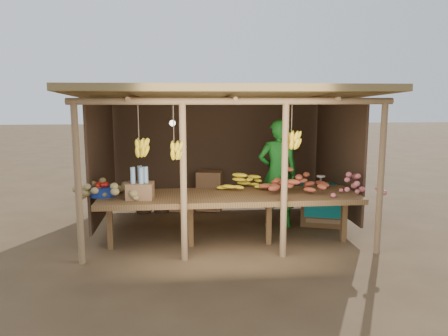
{
  "coord_description": "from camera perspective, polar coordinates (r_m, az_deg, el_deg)",
  "views": [
    {
      "loc": [
        -0.71,
        -7.36,
        2.26
      ],
      "look_at": [
        0.0,
        0.0,
        1.05
      ],
      "focal_mm": 35.0,
      "sensor_mm": 36.0,
      "label": 1
    }
  ],
  "objects": [
    {
      "name": "banana_pile",
      "position": [
        6.97,
        2.64,
        -1.34
      ],
      "size": [
        0.78,
        0.64,
        0.35
      ],
      "primitive_type": null,
      "rotation": [
        0.0,
        0.0,
        0.4
      ],
      "color": "yellow",
      "rests_on": "counter"
    },
    {
      "name": "tarp_crate",
      "position": [
        8.02,
        12.54,
        -4.54
      ],
      "size": [
        0.92,
        0.85,
        0.91
      ],
      "color": "brown",
      "rests_on": "ground"
    },
    {
      "name": "carton_stack",
      "position": [
        8.73,
        -3.05,
        -3.38
      ],
      "size": [
        1.1,
        0.48,
        0.78
      ],
      "color": "#8A613E",
      "rests_on": "ground"
    },
    {
      "name": "potato_heap",
      "position": [
        6.63,
        -15.1,
        -2.11
      ],
      "size": [
        1.11,
        0.69,
        0.37
      ],
      "primitive_type": null,
      "rotation": [
        0.0,
        0.0,
        0.04
      ],
      "color": "#95824D",
      "rests_on": "counter"
    },
    {
      "name": "bottle_box",
      "position": [
        6.41,
        -10.92,
        -2.37
      ],
      "size": [
        0.4,
        0.32,
        0.48
      ],
      "color": "#8A613E",
      "rests_on": "counter"
    },
    {
      "name": "stall_structure",
      "position": [
        7.34,
        -0.27,
        6.58
      ],
      "size": [
        4.7,
        3.5,
        2.43
      ],
      "color": "#94714C",
      "rests_on": "ground"
    },
    {
      "name": "vendor",
      "position": [
        7.61,
        7.04,
        -0.74
      ],
      "size": [
        0.71,
        0.48,
        1.89
      ],
      "primitive_type": "imported",
      "rotation": [
        0.0,
        0.0,
        3.1
      ],
      "color": "#19731F",
      "rests_on": "ground"
    },
    {
      "name": "onion_heap",
      "position": [
        6.85,
        16.99,
        -1.88
      ],
      "size": [
        1.0,
        0.79,
        0.36
      ],
      "primitive_type": null,
      "rotation": [
        0.0,
        0.0,
        -0.34
      ],
      "color": "#C45F65",
      "rests_on": "counter"
    },
    {
      "name": "tomato_basin",
      "position": [
        6.74,
        -15.58,
        -2.82
      ],
      "size": [
        0.39,
        0.39,
        0.21
      ],
      "rotation": [
        0.0,
        0.0,
        0.41
      ],
      "color": "navy",
      "rests_on": "counter"
    },
    {
      "name": "counter",
      "position": [
        6.62,
        0.79,
        -3.98
      ],
      "size": [
        3.9,
        1.05,
        0.8
      ],
      "color": "brown",
      "rests_on": "ground"
    },
    {
      "name": "ground",
      "position": [
        7.73,
        -0.0,
        -7.71
      ],
      "size": [
        60.0,
        60.0,
        0.0
      ],
      "primitive_type": "plane",
      "color": "brown",
      "rests_on": "ground"
    },
    {
      "name": "sweet_potato_heap",
      "position": [
        6.87,
        9.47,
        -1.56
      ],
      "size": [
        1.25,
        1.04,
        0.36
      ],
      "primitive_type": null,
      "rotation": [
        0.0,
        0.0,
        0.43
      ],
      "color": "#AA4A2B",
      "rests_on": "counter"
    },
    {
      "name": "burlap_sacks",
      "position": [
        8.73,
        -9.3,
        -4.31
      ],
      "size": [
        0.73,
        0.38,
        0.51
      ],
      "color": "#473221",
      "rests_on": "ground"
    }
  ]
}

